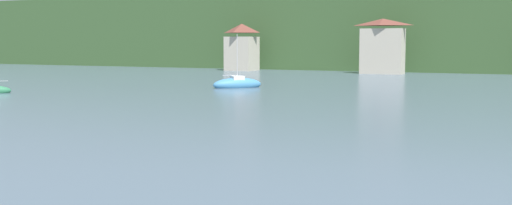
{
  "coord_description": "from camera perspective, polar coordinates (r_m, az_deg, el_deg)",
  "views": [
    {
      "loc": [
        12.39,
        25.75,
        4.96
      ],
      "look_at": [
        0.0,
        51.29,
        2.21
      ],
      "focal_mm": 43.71,
      "sensor_mm": 36.0,
      "label": 1
    }
  ],
  "objects": [
    {
      "name": "shore_building_westcentral",
      "position": [
        100.71,
        11.5,
        5.0
      ],
      "size": [
        6.93,
        3.26,
        8.7
      ],
      "color": "#BCB29E",
      "rests_on": "ground_plane"
    },
    {
      "name": "shore_building_west",
      "position": [
        110.46,
        -1.31,
        5.02
      ],
      "size": [
        5.08,
        4.79,
        8.25
      ],
      "color": "#BCB29E",
      "rests_on": "ground_plane"
    },
    {
      "name": "sailboat_far_2",
      "position": [
        68.55,
        -1.73,
        1.69
      ],
      "size": [
        5.02,
        5.43,
        6.29
      ],
      "rotation": [
        0.0,
        0.0,
        0.86
      ],
      "color": "teal",
      "rests_on": "ground_plane"
    }
  ]
}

